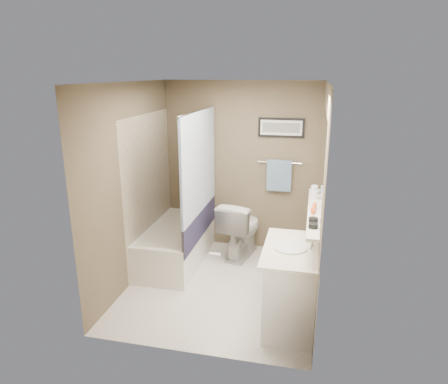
% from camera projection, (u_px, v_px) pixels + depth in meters
% --- Properties ---
extents(ground, '(2.50, 2.50, 0.00)m').
position_uv_depth(ground, '(221.00, 285.00, 4.87)').
color(ground, silver).
rests_on(ground, ground).
extents(ceiling, '(2.20, 2.50, 0.04)m').
position_uv_depth(ceiling, '(221.00, 84.00, 4.19)').
color(ceiling, white).
rests_on(ceiling, wall_back).
extents(wall_back, '(2.20, 0.04, 2.40)m').
position_uv_depth(wall_back, '(241.00, 167.00, 5.68)').
color(wall_back, brown).
rests_on(wall_back, ground).
extents(wall_front, '(2.20, 0.04, 2.40)m').
position_uv_depth(wall_front, '(188.00, 232.00, 3.38)').
color(wall_front, brown).
rests_on(wall_front, ground).
extents(wall_left, '(0.04, 2.50, 2.40)m').
position_uv_depth(wall_left, '(133.00, 186.00, 4.76)').
color(wall_left, brown).
rests_on(wall_left, ground).
extents(wall_right, '(0.04, 2.50, 2.40)m').
position_uv_depth(wall_right, '(318.00, 198.00, 4.30)').
color(wall_right, brown).
rests_on(wall_right, ground).
extents(tile_surround, '(0.02, 1.55, 2.00)m').
position_uv_depth(tile_surround, '(150.00, 190.00, 5.28)').
color(tile_surround, '#BFAD90').
rests_on(tile_surround, wall_left).
extents(curtain_rod, '(0.02, 1.55, 0.02)m').
position_uv_depth(curtain_rod, '(198.00, 111.00, 4.83)').
color(curtain_rod, silver).
rests_on(curtain_rod, wall_left).
extents(curtain_upper, '(0.03, 1.45, 1.28)m').
position_uv_depth(curtain_upper, '(199.00, 163.00, 5.02)').
color(curtain_upper, white).
rests_on(curtain_upper, curtain_rod).
extents(curtain_lower, '(0.03, 1.45, 0.36)m').
position_uv_depth(curtain_lower, '(200.00, 224.00, 5.26)').
color(curtain_lower, '#262341').
rests_on(curtain_lower, curtain_rod).
extents(mirror, '(0.02, 1.60, 1.00)m').
position_uv_depth(mirror, '(322.00, 163.00, 4.04)').
color(mirror, silver).
rests_on(mirror, wall_right).
extents(shelf, '(0.12, 1.60, 0.03)m').
position_uv_depth(shelf, '(313.00, 211.00, 4.20)').
color(shelf, silver).
rests_on(shelf, wall_right).
extents(towel_bar, '(0.60, 0.02, 0.02)m').
position_uv_depth(towel_bar, '(280.00, 163.00, 5.52)').
color(towel_bar, silver).
rests_on(towel_bar, wall_back).
extents(towel, '(0.34, 0.05, 0.44)m').
position_uv_depth(towel, '(279.00, 176.00, 5.55)').
color(towel, '#8FB5D1').
rests_on(towel, towel_bar).
extents(art_frame, '(0.62, 0.02, 0.26)m').
position_uv_depth(art_frame, '(281.00, 128.00, 5.40)').
color(art_frame, black).
rests_on(art_frame, wall_back).
extents(art_mat, '(0.56, 0.00, 0.20)m').
position_uv_depth(art_mat, '(281.00, 128.00, 5.38)').
color(art_mat, white).
rests_on(art_mat, art_frame).
extents(art_image, '(0.50, 0.00, 0.13)m').
position_uv_depth(art_image, '(281.00, 128.00, 5.38)').
color(art_image, '#595959').
rests_on(art_image, art_mat).
extents(door, '(0.80, 0.02, 2.00)m').
position_uv_depth(door, '(252.00, 261.00, 3.31)').
color(door, silver).
rests_on(door, wall_front).
extents(door_handle, '(0.10, 0.02, 0.02)m').
position_uv_depth(door_handle, '(215.00, 254.00, 3.43)').
color(door_handle, silver).
rests_on(door_handle, door).
extents(bathtub, '(0.70, 1.50, 0.50)m').
position_uv_depth(bathtub, '(176.00, 244.00, 5.44)').
color(bathtub, white).
rests_on(bathtub, ground).
extents(tub_rim, '(0.56, 1.36, 0.02)m').
position_uv_depth(tub_rim, '(176.00, 227.00, 5.37)').
color(tub_rim, beige).
rests_on(tub_rim, bathtub).
extents(toilet, '(0.61, 0.88, 0.82)m').
position_uv_depth(toilet, '(241.00, 228.00, 5.58)').
color(toilet, silver).
rests_on(toilet, ground).
extents(vanity, '(0.53, 0.92, 0.80)m').
position_uv_depth(vanity, '(290.00, 288.00, 4.05)').
color(vanity, white).
rests_on(vanity, ground).
extents(countertop, '(0.54, 0.96, 0.04)m').
position_uv_depth(countertop, '(291.00, 250.00, 3.93)').
color(countertop, silver).
rests_on(countertop, vanity).
extents(sink_basin, '(0.34, 0.34, 0.01)m').
position_uv_depth(sink_basin, '(290.00, 247.00, 3.93)').
color(sink_basin, silver).
rests_on(sink_basin, countertop).
extents(faucet_spout, '(0.02, 0.02, 0.10)m').
position_uv_depth(faucet_spout, '(311.00, 245.00, 3.87)').
color(faucet_spout, silver).
rests_on(faucet_spout, countertop).
extents(faucet_knob, '(0.05, 0.05, 0.05)m').
position_uv_depth(faucet_knob, '(311.00, 243.00, 3.97)').
color(faucet_knob, white).
rests_on(faucet_knob, countertop).
extents(candle_bowl_near, '(0.09, 0.09, 0.04)m').
position_uv_depth(candle_bowl_near, '(313.00, 226.00, 3.69)').
color(candle_bowl_near, black).
rests_on(candle_bowl_near, shelf).
extents(candle_bowl_far, '(0.09, 0.09, 0.04)m').
position_uv_depth(candle_bowl_far, '(313.00, 220.00, 3.84)').
color(candle_bowl_far, black).
rests_on(candle_bowl_far, shelf).
extents(hair_brush_front, '(0.05, 0.22, 0.04)m').
position_uv_depth(hair_brush_front, '(314.00, 210.00, 4.12)').
color(hair_brush_front, '#C4481B').
rests_on(hair_brush_front, shelf).
extents(hair_brush_back, '(0.07, 0.22, 0.04)m').
position_uv_depth(hair_brush_back, '(314.00, 207.00, 4.20)').
color(hair_brush_back, '#DD5B1F').
rests_on(hair_brush_back, shelf).
extents(pink_comb, '(0.04, 0.16, 0.01)m').
position_uv_depth(pink_comb, '(314.00, 204.00, 4.35)').
color(pink_comb, pink).
rests_on(pink_comb, shelf).
extents(glass_jar, '(0.08, 0.08, 0.10)m').
position_uv_depth(glass_jar, '(314.00, 190.00, 4.72)').
color(glass_jar, white).
rests_on(glass_jar, shelf).
extents(soap_bottle, '(0.07, 0.07, 0.14)m').
position_uv_depth(soap_bottle, '(314.00, 193.00, 4.53)').
color(soap_bottle, '#999999').
rests_on(soap_bottle, shelf).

